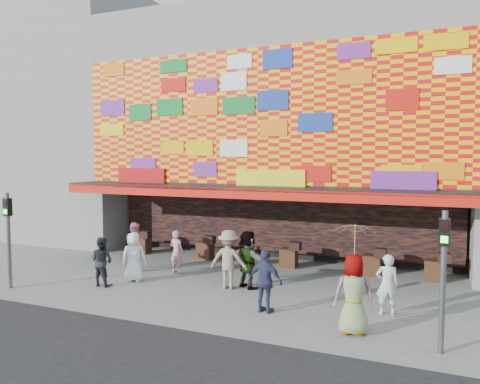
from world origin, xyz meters
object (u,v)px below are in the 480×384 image
Objects in this scene: ped_b at (177,252)px; ped_h at (387,284)px; signal_right at (443,266)px; ped_a at (134,257)px; ped_d at (229,259)px; ped_g at (354,294)px; ped_e at (266,281)px; ped_f at (248,259)px; signal_left at (8,229)px; ped_c at (102,261)px; ped_i at (135,246)px; parasol at (355,243)px.

ped_b is 7.47m from ped_h.
signal_right is 1.83× the size of ped_a.
ped_d is 4.81m from ped_g.
ped_e is 2.38m from ped_f.
ped_d is (2.50, -1.05, 0.15)m from ped_b.
signal_right is 2.11m from ped_g.
signal_left is 1.92× the size of ped_c.
ped_i is (-0.25, 2.14, 0.09)m from ped_c.
signal_right is at bearing -10.75° from parasol.
ped_e is (-4.25, 0.97, -1.02)m from signal_right.
signal_right is at bearing 153.58° from ped_g.
signal_left is 1.63× the size of parasol.
ped_a is at bearing 72.61° from ped_b.
ped_d is (-6.09, 2.66, -0.94)m from signal_right.
ped_d is (6.31, 2.66, -0.94)m from signal_left.
ped_a is at bearing 166.08° from parasol.
signal_right is at bearing -159.53° from ped_i.
ped_c is 0.85× the size of ped_d.
ped_i reaches higher than ped_c.
signal_left is at bearing 180.00° from signal_right.
signal_right is 4.48m from ped_e.
parasol is (7.45, -1.85, 1.32)m from ped_a.
signal_left reaches higher than ped_c.
ped_c is 8.67m from ped_h.
ped_b is at bearing -133.48° from ped_i.
ped_d is 4.96m from parasol.
parasol is at bearing 176.49° from ped_e.
signal_right is 6.37m from ped_f.
signal_right reaches higher than ped_g.
ped_c is 0.85× the size of parasol.
ped_g is at bearing 1.93° from signal_left.
ped_a is 7.79m from parasol.
ped_b is at bearing -21.18° from ped_e.
ped_d is (3.23, 0.45, 0.10)m from ped_a.
signal_left reaches higher than ped_f.
ped_h is at bearing -149.67° from ped_i.
ped_d is 1.05× the size of ped_i.
ped_a is at bearing 35.48° from signal_left.
ped_i is at bearing -83.55° from ped_c.
ped_i is at bearing 159.29° from parasol.
signal_left reaches higher than ped_a.
ped_h is at bearing -148.50° from ped_e.
ped_d is at bearing 60.50° from ped_f.
signal_right reaches higher than ped_c.
ped_e is 1.06× the size of ped_h.
ped_e is 3.16m from ped_h.
ped_d is at bearing 165.81° from ped_b.
ped_h is (2.96, 1.10, -0.05)m from ped_e.
ped_h is at bearing -123.92° from ped_g.
ped_d is at bearing -152.22° from ped_i.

